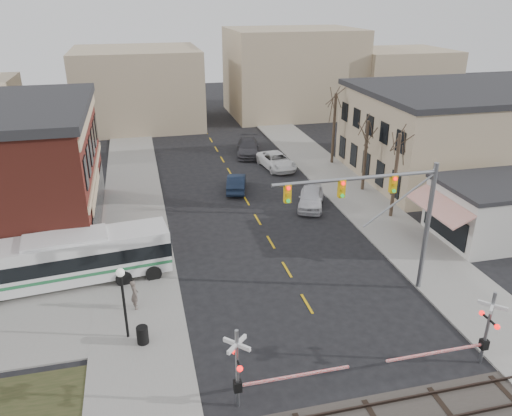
{
  "coord_description": "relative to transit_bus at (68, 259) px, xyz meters",
  "views": [
    {
      "loc": [
        -8.57,
        -20.89,
        16.53
      ],
      "look_at": [
        -1.48,
        8.43,
        3.5
      ],
      "focal_mm": 35.0,
      "sensor_mm": 36.0,
      "label": 1
    }
  ],
  "objects": [
    {
      "name": "car_b",
      "position": [
        13.03,
        13.19,
        -1.01
      ],
      "size": [
        2.62,
        4.79,
        1.5
      ],
      "primitive_type": "imported",
      "rotation": [
        0.0,
        0.0,
        2.9
      ],
      "color": "#162239",
      "rests_on": "ground"
    },
    {
      "name": "street_lamp",
      "position": [
        3.32,
        -6.25,
        1.28
      ],
      "size": [
        0.44,
        0.44,
        4.05
      ],
      "color": "black",
      "rests_on": "sidewalk_west"
    },
    {
      "name": "pedestrian_far",
      "position": [
        2.05,
        1.21,
        -0.77
      ],
      "size": [
        1.08,
        1.05,
        1.75
      ],
      "primitive_type": "imported",
      "rotation": [
        0.0,
        0.0,
        0.68
      ],
      "color": "#323958",
      "rests_on": "sidewalk_west"
    },
    {
      "name": "ground",
      "position": [
        13.39,
        -7.47,
        -1.76
      ],
      "size": [
        160.0,
        160.0,
        0.0
      ],
      "primitive_type": "plane",
      "color": "black",
      "rests_on": "ground"
    },
    {
      "name": "sidewalk_west",
      "position": [
        3.89,
        12.53,
        -1.7
      ],
      "size": [
        5.0,
        60.0,
        0.12
      ],
      "primitive_type": "cube",
      "color": "gray",
      "rests_on": "ground"
    },
    {
      "name": "tree_east_c",
      "position": [
        24.39,
        18.53,
        1.96
      ],
      "size": [
        0.28,
        0.28,
        7.2
      ],
      "color": "#382B21",
      "rests_on": "sidewalk_east"
    },
    {
      "name": "pedestrian_near",
      "position": [
        3.77,
        -3.7,
        -0.76
      ],
      "size": [
        0.53,
        0.71,
        1.76
      ],
      "primitive_type": "imported",
      "rotation": [
        0.0,
        0.0,
        1.75
      ],
      "color": "#5F544C",
      "rests_on": "sidewalk_west"
    },
    {
      "name": "rr_crossing_east",
      "position": [
        19.53,
        -12.18,
        0.21
      ],
      "size": [
        5.6,
        1.36,
        4.0
      ],
      "color": "gray",
      "rests_on": "ground"
    },
    {
      "name": "traffic_signal_mast",
      "position": [
        17.89,
        -5.43,
        3.95
      ],
      "size": [
        9.5,
        0.3,
        8.0
      ],
      "color": "gray",
      "rests_on": "ground"
    },
    {
      "name": "tree_east_b",
      "position": [
        24.19,
        10.53,
        1.51
      ],
      "size": [
        0.28,
        0.28,
        6.3
      ],
      "color": "#382B21",
      "rests_on": "sidewalk_east"
    },
    {
      "name": "car_d",
      "position": [
        16.47,
        23.59,
        -0.91
      ],
      "size": [
        3.55,
        6.21,
        1.69
      ],
      "primitive_type": "imported",
      "rotation": [
        0.0,
        0.0,
        -0.21
      ],
      "color": "#403F44",
      "rests_on": "ground"
    },
    {
      "name": "car_c",
      "position": [
        18.29,
        18.39,
        -0.98
      ],
      "size": [
        3.32,
        5.92,
        1.56
      ],
      "primitive_type": "imported",
      "rotation": [
        0.0,
        0.0,
        0.13
      ],
      "color": "white",
      "rests_on": "ground"
    },
    {
      "name": "rr_crossing_west",
      "position": [
        8.36,
        -12.11,
        0.21
      ],
      "size": [
        5.6,
        1.36,
        4.0
      ],
      "color": "gray",
      "rests_on": "ground"
    },
    {
      "name": "car_a",
      "position": [
        18.34,
        7.99,
        -0.92
      ],
      "size": [
        3.73,
        5.29,
        1.67
      ],
      "primitive_type": "imported",
      "rotation": [
        0.0,
        0.0,
        -0.4
      ],
      "color": "silver",
      "rests_on": "ground"
    },
    {
      "name": "tan_building",
      "position": [
        35.39,
        12.53,
        2.5
      ],
      "size": [
        20.3,
        15.3,
        8.5
      ],
      "color": "tan",
      "rests_on": "ground"
    },
    {
      "name": "tree_east_a",
      "position": [
        23.89,
        4.53,
        1.73
      ],
      "size": [
        0.28,
        0.28,
        6.75
      ],
      "color": "#382B21",
      "rests_on": "sidewalk_east"
    },
    {
      "name": "awning_shop",
      "position": [
        29.36,
        -0.47,
        0.4
      ],
      "size": [
        9.74,
        6.2,
        4.3
      ],
      "color": "beige",
      "rests_on": "ground"
    },
    {
      "name": "sidewalk_east",
      "position": [
        22.89,
        12.53,
        -1.7
      ],
      "size": [
        5.0,
        60.0,
        0.12
      ],
      "primitive_type": "cube",
      "color": "gray",
      "rests_on": "ground"
    },
    {
      "name": "transit_bus",
      "position": [
        0.0,
        0.0,
        0.0
      ],
      "size": [
        12.29,
        3.95,
        3.11
      ],
      "color": "silver",
      "rests_on": "ground"
    },
    {
      "name": "trash_bin",
      "position": [
        4.07,
        -6.94,
        -1.17
      ],
      "size": [
        0.6,
        0.6,
        0.94
      ],
      "primitive_type": "cylinder",
      "color": "black",
      "rests_on": "sidewalk_west"
    }
  ]
}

